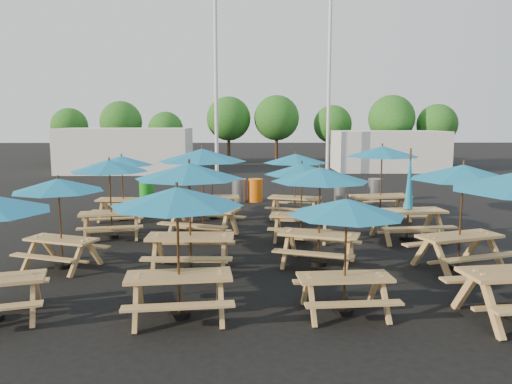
{
  "coord_description": "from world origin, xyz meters",
  "views": [
    {
      "loc": [
        -0.23,
        -13.78,
        3.31
      ],
      "look_at": [
        0.0,
        1.5,
        1.1
      ],
      "focal_mm": 35.0,
      "sensor_mm": 36.0,
      "label": 1
    }
  ],
  "objects_px": {
    "picnic_unit_11": "(295,162)",
    "waste_bin_3": "(341,191)",
    "picnic_unit_3": "(122,164)",
    "picnic_unit_9": "(320,179)",
    "waste_bin_0": "(147,191)",
    "picnic_unit_4": "(177,203)",
    "picnic_unit_5": "(189,176)",
    "picnic_unit_7": "(212,160)",
    "waste_bin_1": "(239,190)",
    "picnic_unit_6": "(202,159)",
    "picnic_unit_14": "(409,203)",
    "picnic_unit_10": "(302,173)",
    "picnic_unit_15": "(382,155)",
    "waste_bin_2": "(255,190)",
    "waste_bin_4": "(375,190)",
    "picnic_unit_1": "(58,189)",
    "picnic_unit_8": "(346,213)",
    "picnic_unit_2": "(109,170)",
    "picnic_unit_13": "(463,177)"
  },
  "relations": [
    {
      "from": "picnic_unit_6",
      "to": "waste_bin_4",
      "type": "distance_m",
      "value": 9.13
    },
    {
      "from": "picnic_unit_14",
      "to": "waste_bin_1",
      "type": "height_order",
      "value": "picnic_unit_14"
    },
    {
      "from": "picnic_unit_3",
      "to": "picnic_unit_9",
      "type": "relative_size",
      "value": 0.77
    },
    {
      "from": "waste_bin_1",
      "to": "picnic_unit_4",
      "type": "bearing_deg",
      "value": -93.73
    },
    {
      "from": "picnic_unit_13",
      "to": "picnic_unit_15",
      "type": "distance_m",
      "value": 5.63
    },
    {
      "from": "picnic_unit_7",
      "to": "waste_bin_3",
      "type": "xyz_separation_m",
      "value": [
        4.95,
        3.12,
        -1.53
      ]
    },
    {
      "from": "picnic_unit_9",
      "to": "waste_bin_1",
      "type": "height_order",
      "value": "picnic_unit_9"
    },
    {
      "from": "waste_bin_4",
      "to": "picnic_unit_3",
      "type": "bearing_deg",
      "value": -158.4
    },
    {
      "from": "waste_bin_3",
      "to": "picnic_unit_8",
      "type": "bearing_deg",
      "value": -100.2
    },
    {
      "from": "picnic_unit_4",
      "to": "picnic_unit_7",
      "type": "xyz_separation_m",
      "value": [
        -0.05,
        8.57,
        0.03
      ]
    },
    {
      "from": "picnic_unit_1",
      "to": "waste_bin_4",
      "type": "xyz_separation_m",
      "value": [
        9.38,
        9.14,
        -1.32
      ]
    },
    {
      "from": "picnic_unit_6",
      "to": "picnic_unit_14",
      "type": "xyz_separation_m",
      "value": [
        5.7,
        -0.4,
        -1.17
      ]
    },
    {
      "from": "picnic_unit_3",
      "to": "picnic_unit_13",
      "type": "distance_m",
      "value": 10.52
    },
    {
      "from": "picnic_unit_1",
      "to": "waste_bin_3",
      "type": "xyz_separation_m",
      "value": [
        7.93,
        8.81,
        -1.32
      ]
    },
    {
      "from": "picnic_unit_11",
      "to": "waste_bin_3",
      "type": "distance_m",
      "value": 4.12
    },
    {
      "from": "waste_bin_3",
      "to": "picnic_unit_1",
      "type": "bearing_deg",
      "value": -131.97
    },
    {
      "from": "picnic_unit_13",
      "to": "waste_bin_0",
      "type": "xyz_separation_m",
      "value": [
        -8.8,
        9.32,
        -1.6
      ]
    },
    {
      "from": "picnic_unit_2",
      "to": "picnic_unit_13",
      "type": "distance_m",
      "value": 9.1
    },
    {
      "from": "picnic_unit_5",
      "to": "waste_bin_1",
      "type": "xyz_separation_m",
      "value": [
        0.89,
        9.43,
        -1.64
      ]
    },
    {
      "from": "picnic_unit_7",
      "to": "waste_bin_0",
      "type": "xyz_separation_m",
      "value": [
        -2.9,
        3.38,
        -1.53
      ]
    },
    {
      "from": "picnic_unit_10",
      "to": "waste_bin_3",
      "type": "xyz_separation_m",
      "value": [
        2.27,
        6.25,
        -1.41
      ]
    },
    {
      "from": "picnic_unit_1",
      "to": "picnic_unit_2",
      "type": "height_order",
      "value": "picnic_unit_2"
    },
    {
      "from": "waste_bin_4",
      "to": "picnic_unit_8",
      "type": "bearing_deg",
      "value": -106.54
    },
    {
      "from": "picnic_unit_1",
      "to": "picnic_unit_8",
      "type": "height_order",
      "value": "picnic_unit_1"
    },
    {
      "from": "waste_bin_0",
      "to": "waste_bin_3",
      "type": "xyz_separation_m",
      "value": [
        7.85,
        -0.26,
        0.0
      ]
    },
    {
      "from": "picnic_unit_3",
      "to": "picnic_unit_6",
      "type": "distance_m",
      "value": 3.84
    },
    {
      "from": "picnic_unit_8",
      "to": "picnic_unit_14",
      "type": "bearing_deg",
      "value": 58.1
    },
    {
      "from": "picnic_unit_10",
      "to": "waste_bin_4",
      "type": "distance_m",
      "value": 7.69
    },
    {
      "from": "picnic_unit_5",
      "to": "picnic_unit_8",
      "type": "height_order",
      "value": "picnic_unit_5"
    },
    {
      "from": "waste_bin_0",
      "to": "picnic_unit_2",
      "type": "bearing_deg",
      "value": -87.59
    },
    {
      "from": "picnic_unit_3",
      "to": "waste_bin_4",
      "type": "relative_size",
      "value": 2.33
    },
    {
      "from": "picnic_unit_5",
      "to": "picnic_unit_14",
      "type": "xyz_separation_m",
      "value": [
        5.69,
        2.8,
        -1.06
      ]
    },
    {
      "from": "picnic_unit_3",
      "to": "picnic_unit_1",
      "type": "bearing_deg",
      "value": -87.93
    },
    {
      "from": "picnic_unit_1",
      "to": "picnic_unit_15",
      "type": "xyz_separation_m",
      "value": [
        8.59,
        5.38,
        0.37
      ]
    },
    {
      "from": "picnic_unit_13",
      "to": "waste_bin_0",
      "type": "bearing_deg",
      "value": 115.06
    },
    {
      "from": "waste_bin_1",
      "to": "waste_bin_4",
      "type": "xyz_separation_m",
      "value": [
        5.56,
        -0.01,
        0.0
      ]
    },
    {
      "from": "picnic_unit_10",
      "to": "picnic_unit_14",
      "type": "relative_size",
      "value": 0.96
    },
    {
      "from": "picnic_unit_4",
      "to": "picnic_unit_8",
      "type": "bearing_deg",
      "value": -4.26
    },
    {
      "from": "picnic_unit_13",
      "to": "picnic_unit_15",
      "type": "relative_size",
      "value": 1.05
    },
    {
      "from": "waste_bin_0",
      "to": "picnic_unit_9",
      "type": "bearing_deg",
      "value": -57.37
    },
    {
      "from": "picnic_unit_15",
      "to": "waste_bin_2",
      "type": "bearing_deg",
      "value": 127.58
    },
    {
      "from": "waste_bin_3",
      "to": "picnic_unit_10",
      "type": "bearing_deg",
      "value": -110.0
    },
    {
      "from": "picnic_unit_8",
      "to": "picnic_unit_10",
      "type": "xyz_separation_m",
      "value": [
        -0.19,
        5.34,
        0.11
      ]
    },
    {
      "from": "waste_bin_4",
      "to": "waste_bin_2",
      "type": "bearing_deg",
      "value": 179.57
    },
    {
      "from": "picnic_unit_5",
      "to": "picnic_unit_8",
      "type": "distance_m",
      "value": 3.85
    },
    {
      "from": "picnic_unit_3",
      "to": "waste_bin_3",
      "type": "height_order",
      "value": "picnic_unit_3"
    },
    {
      "from": "picnic_unit_4",
      "to": "picnic_unit_5",
      "type": "bearing_deg",
      "value": 85.73
    },
    {
      "from": "picnic_unit_13",
      "to": "waste_bin_4",
      "type": "xyz_separation_m",
      "value": [
        0.51,
        9.39,
        -1.6
      ]
    },
    {
      "from": "picnic_unit_3",
      "to": "picnic_unit_7",
      "type": "relative_size",
      "value": 0.92
    },
    {
      "from": "picnic_unit_3",
      "to": "waste_bin_2",
      "type": "relative_size",
      "value": 2.33
    }
  ]
}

